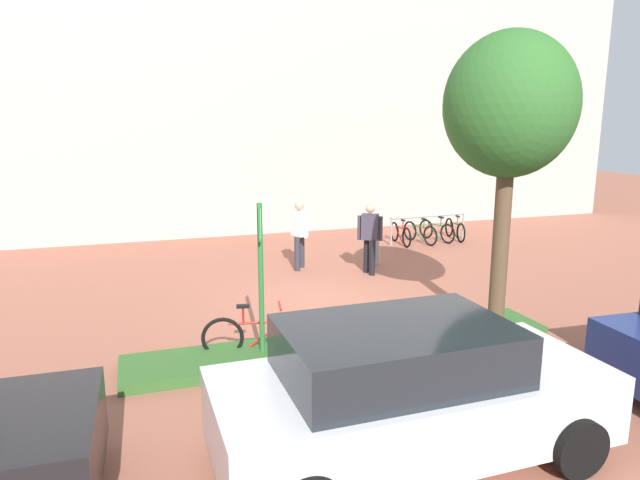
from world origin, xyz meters
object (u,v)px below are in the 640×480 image
object	(u,v)px
person_suited_dark	(370,234)
car_white_hatch	(408,392)
person_casual_tan	(299,231)
bike_rack_cluster	(428,231)
tree_sidewalk	(510,108)
bike_at_sign	(256,335)
bollard_steel	(376,247)
parking_sign_post	(261,260)

from	to	relation	value
person_suited_dark	car_white_hatch	size ratio (longest dim) A/B	0.40
person_casual_tan	bike_rack_cluster	bearing A→B (deg)	21.91
person_suited_dark	car_white_hatch	bearing A→B (deg)	-110.37
tree_sidewalk	bike_rack_cluster	distance (m)	8.36
person_suited_dark	bike_at_sign	bearing A→B (deg)	-132.63
bollard_steel	car_white_hatch	distance (m)	8.62
person_suited_dark	car_white_hatch	distance (m)	7.64
bike_at_sign	bike_rack_cluster	bearing A→B (deg)	44.87
parking_sign_post	car_white_hatch	world-z (taller)	parking_sign_post
bike_rack_cluster	tree_sidewalk	bearing A→B (deg)	-110.33
tree_sidewalk	bike_rack_cluster	xyz separation A→B (m)	(2.64, 7.12, -3.50)
parking_sign_post	person_casual_tan	distance (m)	5.62
bollard_steel	person_suited_dark	size ratio (longest dim) A/B	0.52
bike_at_sign	tree_sidewalk	bearing A→B (deg)	-4.04
parking_sign_post	bollard_steel	distance (m)	6.62
parking_sign_post	person_suited_dark	size ratio (longest dim) A/B	1.43
parking_sign_post	tree_sidewalk	bearing A→B (deg)	-0.99
bike_rack_cluster	person_casual_tan	xyz separation A→B (m)	(-4.68, -1.88, 0.64)
bike_rack_cluster	person_suited_dark	distance (m)	4.34
bike_at_sign	person_casual_tan	size ratio (longest dim) A/B	0.97
bike_at_sign	car_white_hatch	size ratio (longest dim) A/B	0.39
bike_at_sign	bollard_steel	xyz separation A→B (m)	(4.20, 4.81, 0.10)
car_white_hatch	person_casual_tan	bearing A→B (deg)	81.73
bollard_steel	person_suited_dark	world-z (taller)	person_suited_dark
bike_at_sign	bollard_steel	world-z (taller)	bollard_steel
bike_at_sign	car_white_hatch	bearing A→B (deg)	-72.68
bike_at_sign	bike_rack_cluster	world-z (taller)	bike_at_sign
tree_sidewalk	parking_sign_post	xyz separation A→B (m)	(-4.16, 0.07, -2.23)
parking_sign_post	bike_rack_cluster	distance (m)	9.88
person_suited_dark	parking_sign_post	bearing A→B (deg)	-130.63
parking_sign_post	person_casual_tan	world-z (taller)	parking_sign_post
tree_sidewalk	bike_rack_cluster	size ratio (longest dim) A/B	1.91
person_suited_dark	bollard_steel	bearing A→B (deg)	56.85
tree_sidewalk	car_white_hatch	distance (m)	5.32
tree_sidewalk	person_casual_tan	distance (m)	6.31
parking_sign_post	bike_rack_cluster	bearing A→B (deg)	46.03
person_casual_tan	person_suited_dark	distance (m)	1.77
tree_sidewalk	parking_sign_post	size ratio (longest dim) A/B	2.06
bike_rack_cluster	bollard_steel	xyz separation A→B (m)	(-2.66, -2.02, 0.10)
bollard_steel	car_white_hatch	xyz separation A→B (m)	(-3.20, -8.00, 0.31)
person_casual_tan	bike_at_sign	bearing A→B (deg)	-113.78
person_suited_dark	car_white_hatch	world-z (taller)	person_suited_dark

